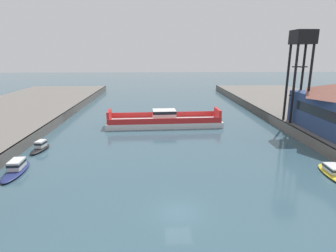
# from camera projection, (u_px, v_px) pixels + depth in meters

# --- Properties ---
(ground_plane) EXTENTS (400.00, 400.00, 0.00)m
(ground_plane) POSITION_uv_depth(u_px,v_px,m) (179.00, 212.00, 26.35)
(ground_plane) COLOR #385666
(chain_ferry) EXTENTS (23.34, 7.36, 3.30)m
(chain_ferry) POSITION_uv_depth(u_px,v_px,m) (164.00, 121.00, 57.69)
(chain_ferry) COLOR silver
(chain_ferry) RESTS_ON ground
(moored_boat_near_left) EXTENTS (2.68, 7.16, 1.19)m
(moored_boat_near_left) POSITION_uv_depth(u_px,v_px,m) (335.00, 173.00, 34.03)
(moored_boat_near_left) COLOR yellow
(moored_boat_near_left) RESTS_ON ground
(moored_boat_near_right) EXTENTS (2.24, 5.08, 1.48)m
(moored_boat_near_right) POSITION_uv_depth(u_px,v_px,m) (40.00, 147.00, 43.02)
(moored_boat_near_right) COLOR black
(moored_boat_near_right) RESTS_ON ground
(moored_boat_mid_left) EXTENTS (2.54, 7.05, 1.52)m
(moored_boat_mid_left) POSITION_uv_depth(u_px,v_px,m) (16.00, 168.00, 35.04)
(moored_boat_mid_left) COLOR navy
(moored_boat_mid_left) RESTS_ON ground
(crane_tower) EXTENTS (3.64, 3.64, 16.58)m
(crane_tower) POSITION_uv_depth(u_px,v_px,m) (302.00, 49.00, 50.70)
(crane_tower) COLOR black
(crane_tower) RESTS_ON quay_right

